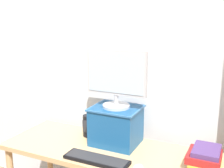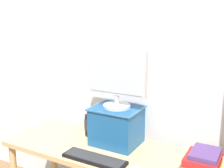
# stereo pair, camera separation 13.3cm
# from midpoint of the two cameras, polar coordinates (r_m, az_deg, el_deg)

# --- Properties ---
(back_wall) EXTENTS (7.00, 0.08, 2.60)m
(back_wall) POSITION_cam_midpoint_polar(r_m,az_deg,el_deg) (2.26, 6.58, 4.89)
(back_wall) COLOR silver
(back_wall) RESTS_ON ground_plane
(desk) EXTENTS (1.56, 0.58, 0.71)m
(desk) POSITION_cam_midpoint_polar(r_m,az_deg,el_deg) (2.09, 1.31, -15.06)
(desk) COLOR tan
(desk) RESTS_ON ground_plane
(riser_box) EXTENTS (0.35, 0.30, 0.28)m
(riser_box) POSITION_cam_midpoint_polar(r_m,az_deg,el_deg) (2.09, 2.76, -8.29)
(riser_box) COLOR #195189
(riser_box) RESTS_ON desk
(computer_monitor) EXTENTS (0.45, 0.20, 0.42)m
(computer_monitor) POSITION_cam_midpoint_polar(r_m,az_deg,el_deg) (1.99, 2.85, 1.39)
(computer_monitor) COLOR #B7B7BA
(computer_monitor) RESTS_ON riser_box
(keyboard) EXTENTS (0.44, 0.13, 0.02)m
(keyboard) POSITION_cam_midpoint_polar(r_m,az_deg,el_deg) (1.90, -1.55, -14.99)
(keyboard) COLOR black
(keyboard) RESTS_ON desk
(book_stack) EXTENTS (0.20, 0.25, 0.12)m
(book_stack) POSITION_cam_midpoint_polar(r_m,az_deg,el_deg) (1.88, 20.13, -14.58)
(book_stack) COLOR gold
(book_stack) RESTS_ON desk
(desk_speaker) EXTENTS (0.08, 0.08, 0.17)m
(desk_speaker) POSITION_cam_midpoint_polar(r_m,az_deg,el_deg) (2.25, -2.81, -8.37)
(desk_speaker) COLOR black
(desk_speaker) RESTS_ON desk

